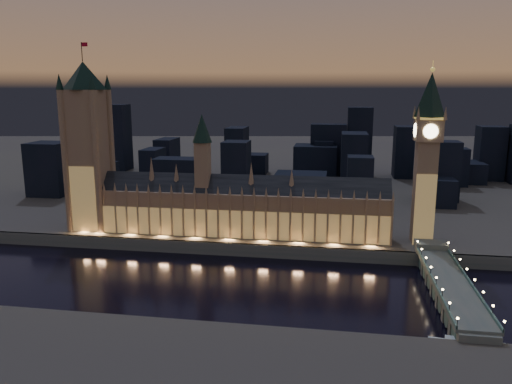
# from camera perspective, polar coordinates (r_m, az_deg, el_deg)

# --- Properties ---
(ground_plane) EXTENTS (2000.00, 2000.00, 0.00)m
(ground_plane) POSITION_cam_1_polar(r_m,az_deg,el_deg) (274.16, -2.92, -10.11)
(ground_plane) COLOR black
(ground_plane) RESTS_ON ground
(north_bank) EXTENTS (2000.00, 960.00, 8.00)m
(north_bank) POSITION_cam_1_polar(r_m,az_deg,el_deg) (776.75, 5.14, 4.46)
(north_bank) COLOR #3D3A3A
(north_bank) RESTS_ON ground
(embankment_wall) EXTENTS (2000.00, 2.50, 8.00)m
(embankment_wall) POSITION_cam_1_polar(r_m,az_deg,el_deg) (310.54, -1.33, -6.65)
(embankment_wall) COLOR #445753
(embankment_wall) RESTS_ON ground
(palace_of_westminster) EXTENTS (202.00, 22.05, 78.00)m
(palace_of_westminster) POSITION_cam_1_polar(r_m,az_deg,el_deg) (326.27, -2.78, -1.66)
(palace_of_westminster) COLOR #8E6D58
(palace_of_westminster) RESTS_ON north_bank
(victoria_tower) EXTENTS (31.68, 31.68, 123.19)m
(victoria_tower) POSITION_cam_1_polar(r_m,az_deg,el_deg) (352.82, -18.68, 5.80)
(victoria_tower) COLOR #8E6D58
(victoria_tower) RESTS_ON north_bank
(elizabeth_tower) EXTENTS (18.00, 18.00, 109.85)m
(elizabeth_tower) POSITION_cam_1_polar(r_m,az_deg,el_deg) (316.88, 19.01, 5.19)
(elizabeth_tower) COLOR #8E6D58
(elizabeth_tower) RESTS_ON north_bank
(westminster_bridge) EXTENTS (18.01, 113.00, 15.90)m
(westminster_bridge) POSITION_cam_1_polar(r_m,az_deg,el_deg) (269.40, 21.07, -9.95)
(westminster_bridge) COLOR #445753
(westminster_bridge) RESTS_ON ground
(river_boat) EXTENTS (43.22, 16.17, 4.50)m
(river_boat) POSITION_cam_1_polar(r_m,az_deg,el_deg) (222.74, 23.74, -16.12)
(river_boat) COLOR #445753
(river_boat) RESTS_ON ground
(city_backdrop) EXTENTS (483.98, 215.63, 75.93)m
(city_backdrop) POSITION_cam_1_polar(r_m,az_deg,el_deg) (501.35, 6.58, 3.55)
(city_backdrop) COLOR black
(city_backdrop) RESTS_ON north_bank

